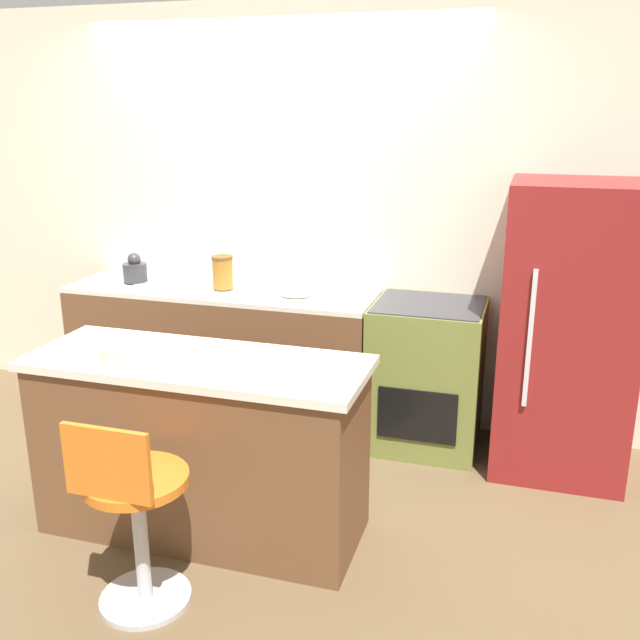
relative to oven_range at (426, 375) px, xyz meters
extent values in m
plane|color=brown|center=(-1.02, -0.31, -0.44)|extent=(14.00, 14.00, 0.00)
cube|color=beige|center=(-1.02, 0.32, 0.86)|extent=(8.00, 0.06, 2.60)
cube|color=brown|center=(-1.32, 0.00, -0.02)|extent=(1.97, 0.58, 0.85)
cube|color=silver|center=(-1.32, 0.00, 0.42)|extent=(1.97, 0.58, 0.03)
cube|color=#9EA3A8|center=(-1.66, 0.00, 0.44)|extent=(0.44, 0.32, 0.01)
cube|color=brown|center=(-0.88, -1.22, -0.02)|extent=(1.52, 0.56, 0.84)
cube|color=silver|center=(-0.88, -1.22, 0.42)|extent=(1.58, 0.60, 0.04)
cube|color=olive|center=(0.00, 0.00, 0.00)|extent=(0.64, 0.58, 0.88)
cube|color=black|center=(0.00, -0.29, -0.14)|extent=(0.45, 0.01, 0.31)
cube|color=#333338|center=(0.00, 0.00, 0.44)|extent=(0.61, 0.55, 0.01)
cube|color=maroon|center=(0.77, -0.04, 0.37)|extent=(0.70, 0.67, 1.62)
cube|color=silver|center=(0.57, -0.39, 0.41)|extent=(0.02, 0.02, 0.73)
cylinder|color=#B7B7BC|center=(-0.89, -1.79, -0.43)|extent=(0.38, 0.38, 0.02)
cylinder|color=#B7B7BC|center=(-0.89, -1.79, -0.17)|extent=(0.06, 0.06, 0.55)
cylinder|color=orange|center=(-0.89, -1.79, 0.12)|extent=(0.42, 0.42, 0.04)
cube|color=orange|center=(-0.89, -1.97, 0.29)|extent=(0.36, 0.02, 0.29)
cylinder|color=#333338|center=(-1.92, -0.02, 0.50)|extent=(0.16, 0.16, 0.12)
sphere|color=#333338|center=(-1.92, -0.02, 0.59)|extent=(0.09, 0.09, 0.09)
cylinder|color=beige|center=(-0.81, -0.02, 0.49)|extent=(0.21, 0.21, 0.08)
cylinder|color=#9E6623|center=(-1.29, -0.02, 0.54)|extent=(0.13, 0.13, 0.19)
cylinder|color=brown|center=(-1.29, -0.02, 0.64)|extent=(0.13, 0.13, 0.02)
cylinder|color=beige|center=(-1.17, -1.29, 0.47)|extent=(0.30, 0.30, 0.07)
camera|label=1|loc=(0.55, -3.99, 1.56)|focal=40.00mm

